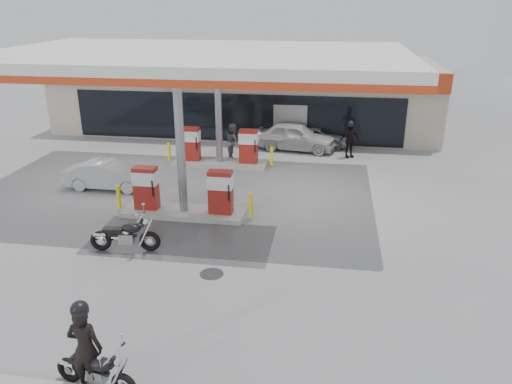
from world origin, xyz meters
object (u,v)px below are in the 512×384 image
pump_island_near (183,197)px  pump_island_far (220,150)px  biker_main (85,348)px  attendant (233,141)px  parked_motorcycle (126,236)px  hatchback_silver (109,175)px  parked_car_left (113,118)px  biker_walking (350,140)px  main_motorcycle (97,372)px  sedan_white (296,136)px  parked_car_right (318,137)px

pump_island_near → pump_island_far: same height
biker_main → attendant: (-0.14, 15.77, -0.06)m
parked_motorcycle → attendant: bearing=74.0°
pump_island_near → pump_island_far: 6.00m
pump_island_near → hatchback_silver: pump_island_near is taller
parked_car_left → biker_walking: (14.13, -3.80, 0.25)m
main_motorcycle → biker_walking: size_ratio=1.08×
biker_main → sedan_white: (2.78, 17.90, -0.24)m
pump_island_near → parked_car_left: bearing=123.7°
parked_car_left → sedan_white: bearing=-80.1°
main_motorcycle → biker_walking: biker_walking is taller
parked_motorcycle → hatchback_silver: 5.94m
pump_island_far → parked_car_right: pump_island_far is taller
parked_car_right → parked_motorcycle: bearing=157.8°
main_motorcycle → biker_walking: 17.83m
parked_motorcycle → parked_car_left: parked_car_left is taller
pump_island_far → parked_car_left: bearing=143.1°
main_motorcycle → attendant: bearing=102.3°
sedan_white → attendant: size_ratio=2.34×
parked_motorcycle → biker_walking: 13.26m
parked_motorcycle → hatchback_silver: bearing=111.3°
biker_main → main_motorcycle: bearing=167.8°
hatchback_silver → parked_car_right: (8.37, 7.80, -0.09)m
attendant → pump_island_far: bearing=133.3°
sedan_white → parked_car_left: bearing=84.3°
main_motorcycle → biker_main: 0.57m
parked_car_left → parked_car_right: 12.65m
pump_island_near → biker_walking: size_ratio=2.95×
sedan_white → parked_car_right: size_ratio=1.17×
pump_island_near → parked_car_right: 10.97m
pump_island_near → parked_car_left: 14.42m
pump_island_near → parked_car_left: (-7.99, 12.00, -0.08)m
biker_main → attendant: 15.77m
main_motorcycle → hatchback_silver: size_ratio=0.53×
attendant → parked_car_right: size_ratio=0.50×
attendant → parked_car_left: bearing=37.3°
main_motorcycle → biker_main: biker_main is taller
pump_island_far → biker_main: biker_main is taller
pump_island_near → biker_walking: pump_island_near is taller
pump_island_far → parked_motorcycle: 9.04m
pump_island_far → parked_car_right: size_ratio=1.42×
main_motorcycle → sedan_white: (2.60, 17.93, 0.29)m
biker_main → parked_car_left: bearing=-69.7°
biker_walking → sedan_white: bearing=136.0°
pump_island_far → biker_main: 14.79m
main_motorcycle → parked_motorcycle: 6.08m
main_motorcycle → parked_motorcycle: (-1.77, 5.82, 0.08)m
main_motorcycle → attendant: 15.81m
biker_main → biker_walking: (5.53, 16.97, -0.09)m
biker_walking → biker_main: bearing=-133.5°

